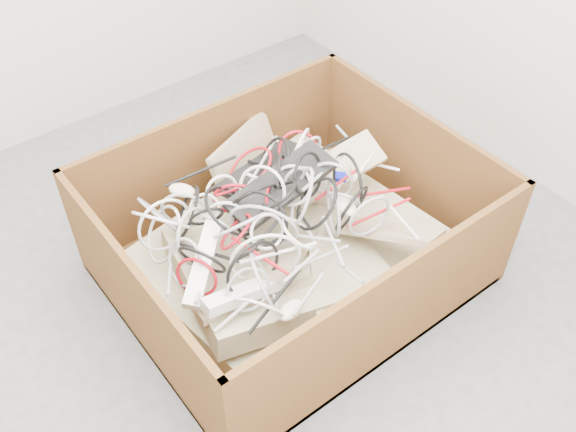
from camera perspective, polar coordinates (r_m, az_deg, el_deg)
ground at (r=2.52m, az=-4.16°, el=-7.89°), size 3.00×3.00×0.00m
cardboard_box at (r=2.52m, az=-0.07°, el=-3.22°), size 1.30×1.08×0.53m
keyboard_pile at (r=2.45m, az=0.42°, el=0.18°), size 1.01×1.05×0.39m
mice_scatter at (r=2.31m, az=-1.95°, el=-0.34°), size 0.70×0.70×0.16m
power_strip_left at (r=2.18m, az=-7.49°, el=-4.21°), size 0.27×0.25×0.13m
power_strip_right at (r=2.14m, az=-3.84°, el=-6.76°), size 0.30×0.08×0.10m
vga_plug at (r=2.52m, az=4.60°, el=3.45°), size 0.06×0.06×0.03m
cable_tangle at (r=2.28m, az=-2.71°, el=0.16°), size 1.11×0.90×0.43m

